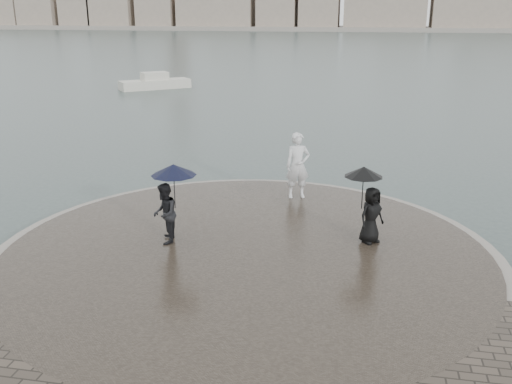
# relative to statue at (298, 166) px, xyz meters

# --- Properties ---
(ground) EXTENTS (400.00, 400.00, 0.00)m
(ground) POSITION_rel_statue_xyz_m (-0.72, -7.86, -1.39)
(ground) COLOR #2B3835
(ground) RESTS_ON ground
(kerb_ring) EXTENTS (12.50, 12.50, 0.32)m
(kerb_ring) POSITION_rel_statue_xyz_m (-0.72, -4.36, -1.23)
(kerb_ring) COLOR gray
(kerb_ring) RESTS_ON ground
(quay_tip) EXTENTS (11.90, 11.90, 0.36)m
(quay_tip) POSITION_rel_statue_xyz_m (-0.72, -4.36, -1.21)
(quay_tip) COLOR #2D261E
(quay_tip) RESTS_ON ground
(statue) EXTENTS (0.87, 0.70, 2.06)m
(statue) POSITION_rel_statue_xyz_m (0.00, 0.00, 0.00)
(statue) COLOR silver
(statue) RESTS_ON quay_tip
(visitor_left) EXTENTS (1.19, 1.13, 2.04)m
(visitor_left) POSITION_rel_statue_xyz_m (-2.74, -4.23, 0.13)
(visitor_left) COLOR black
(visitor_left) RESTS_ON quay_tip
(visitor_right) EXTENTS (1.15, 1.00, 1.95)m
(visitor_right) POSITION_rel_statue_xyz_m (2.18, -3.22, 0.07)
(visitor_right) COLOR black
(visitor_right) RESTS_ON quay_tip
(far_skyline) EXTENTS (260.00, 20.00, 37.00)m
(far_skyline) POSITION_rel_statue_xyz_m (-7.01, 152.85, 4.22)
(far_skyline) COLOR gray
(far_skyline) RESTS_ON ground
(boats) EXTENTS (41.70, 5.69, 1.50)m
(boats) POSITION_rel_statue_xyz_m (4.40, 25.85, -1.01)
(boats) COLOR beige
(boats) RESTS_ON ground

